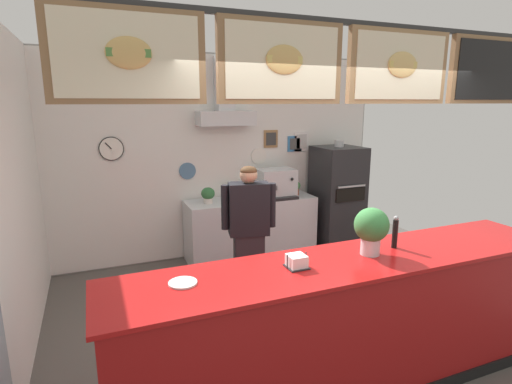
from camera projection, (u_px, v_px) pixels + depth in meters
The scene contains 14 objects.
ground_plane at pixel (316, 351), 3.71m from camera, with size 6.71×6.71×0.00m, color #514C47.
back_wall_assembly at pixel (226, 152), 5.70m from camera, with size 4.90×3.15×2.91m.
service_counter at pixel (350, 324), 3.16m from camera, with size 3.74×0.72×1.09m.
back_prep_counter at pixel (251, 229), 5.89m from camera, with size 1.87×0.61×0.88m.
pizza_oven at pixel (337, 198), 6.22m from camera, with size 0.66×0.72×1.69m.
shop_worker at pixel (249, 236), 4.24m from camera, with size 0.56×0.30×1.61m.
espresso_machine at pixel (276, 183), 5.87m from camera, with size 0.54×0.46×0.41m.
potted_basil at pixel (237, 191), 5.67m from camera, with size 0.21×0.21×0.24m.
potted_rosemary at pixel (296, 187), 6.01m from camera, with size 0.14×0.14×0.21m.
potted_oregano at pixel (208, 195), 5.51m from camera, with size 0.19×0.19×0.22m.
pepper_grinder at pixel (395, 232), 3.25m from camera, with size 0.04×0.04×0.27m.
condiment_plate at pixel (183, 283), 2.63m from camera, with size 0.19×0.19×0.01m.
basil_vase at pixel (371, 229), 3.09m from camera, with size 0.27×0.27×0.37m.
napkin_holder at pixel (297, 262), 2.88m from camera, with size 0.16×0.15×0.11m.
Camera 1 is at (-1.77, -2.84, 2.25)m, focal length 28.26 mm.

